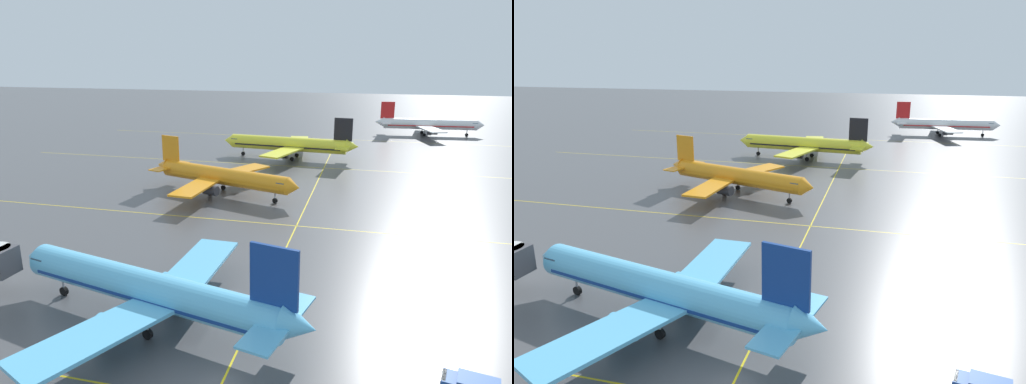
% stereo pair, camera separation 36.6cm
% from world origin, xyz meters
% --- Properties ---
extents(airliner_front_gate, '(34.20, 29.07, 10.72)m').
position_xyz_m(airliner_front_gate, '(-9.38, 7.24, 3.66)').
color(airliner_front_gate, '#5BB7E5').
rests_on(airliner_front_gate, ground).
extents(airliner_second_row, '(31.65, 27.03, 10.04)m').
position_xyz_m(airliner_second_row, '(-16.60, 51.94, 3.43)').
color(airliner_second_row, orange).
rests_on(airliner_second_row, ground).
extents(airliner_third_row, '(34.98, 30.04, 10.87)m').
position_xyz_m(airliner_third_row, '(-9.65, 85.88, 3.71)').
color(airliner_third_row, yellow).
rests_on(airliner_third_row, ground).
extents(airliner_far_left_stand, '(34.23, 29.45, 10.64)m').
position_xyz_m(airliner_far_left_stand, '(27.80, 132.15, 3.63)').
color(airliner_far_left_stand, white).
rests_on(airliner_far_left_stand, ground).
extents(taxiway_markings, '(152.67, 175.50, 0.01)m').
position_xyz_m(taxiway_markings, '(0.00, 57.83, 0.00)').
color(taxiway_markings, yellow).
rests_on(taxiway_markings, ground).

